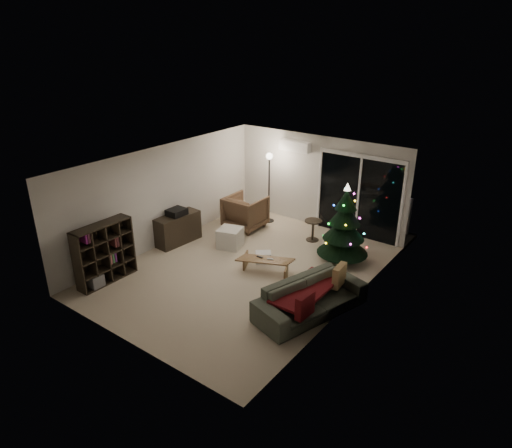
{
  "coord_description": "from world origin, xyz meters",
  "views": [
    {
      "loc": [
        5.61,
        -7.16,
        4.99
      ],
      "look_at": [
        0.1,
        0.3,
        1.05
      ],
      "focal_mm": 32.0,
      "sensor_mm": 36.0,
      "label": 1
    }
  ],
  "objects_px": {
    "bookshelf": "(100,251)",
    "christmas_tree": "(344,223)",
    "sofa": "(311,298)",
    "coffee_table": "(265,266)",
    "armchair": "(245,212)",
    "media_cabinet": "(178,229)"
  },
  "relations": [
    {
      "from": "sofa",
      "to": "christmas_tree",
      "type": "bearing_deg",
      "value": 28.86
    },
    {
      "from": "bookshelf",
      "to": "christmas_tree",
      "type": "height_order",
      "value": "christmas_tree"
    },
    {
      "from": "media_cabinet",
      "to": "sofa",
      "type": "xyz_separation_m",
      "value": [
        4.3,
        -0.75,
        -0.05
      ]
    },
    {
      "from": "bookshelf",
      "to": "sofa",
      "type": "xyz_separation_m",
      "value": [
        4.3,
        1.54,
        -0.33
      ]
    },
    {
      "from": "sofa",
      "to": "christmas_tree",
      "type": "distance_m",
      "value": 2.43
    },
    {
      "from": "bookshelf",
      "to": "media_cabinet",
      "type": "distance_m",
      "value": 2.3
    },
    {
      "from": "bookshelf",
      "to": "media_cabinet",
      "type": "height_order",
      "value": "bookshelf"
    },
    {
      "from": "bookshelf",
      "to": "christmas_tree",
      "type": "relative_size",
      "value": 0.69
    },
    {
      "from": "sofa",
      "to": "coffee_table",
      "type": "relative_size",
      "value": 1.95
    },
    {
      "from": "coffee_table",
      "to": "armchair",
      "type": "bearing_deg",
      "value": 112.87
    },
    {
      "from": "armchair",
      "to": "bookshelf",
      "type": "bearing_deg",
      "value": 78.16
    },
    {
      "from": "bookshelf",
      "to": "sofa",
      "type": "distance_m",
      "value": 4.58
    },
    {
      "from": "armchair",
      "to": "sofa",
      "type": "relative_size",
      "value": 0.44
    },
    {
      "from": "armchair",
      "to": "sofa",
      "type": "xyz_separation_m",
      "value": [
        3.51,
        -2.53,
        -0.12
      ]
    },
    {
      "from": "bookshelf",
      "to": "media_cabinet",
      "type": "relative_size",
      "value": 1.1
    },
    {
      "from": "sofa",
      "to": "coffee_table",
      "type": "height_order",
      "value": "sofa"
    },
    {
      "from": "media_cabinet",
      "to": "sofa",
      "type": "height_order",
      "value": "media_cabinet"
    },
    {
      "from": "christmas_tree",
      "to": "bookshelf",
      "type": "bearing_deg",
      "value": -134.87
    },
    {
      "from": "bookshelf",
      "to": "coffee_table",
      "type": "distance_m",
      "value": 3.58
    },
    {
      "from": "sofa",
      "to": "media_cabinet",
      "type": "bearing_deg",
      "value": 97.06
    },
    {
      "from": "bookshelf",
      "to": "christmas_tree",
      "type": "bearing_deg",
      "value": 42.93
    },
    {
      "from": "sofa",
      "to": "coffee_table",
      "type": "xyz_separation_m",
      "value": [
        -1.57,
        0.72,
        -0.15
      ]
    }
  ]
}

